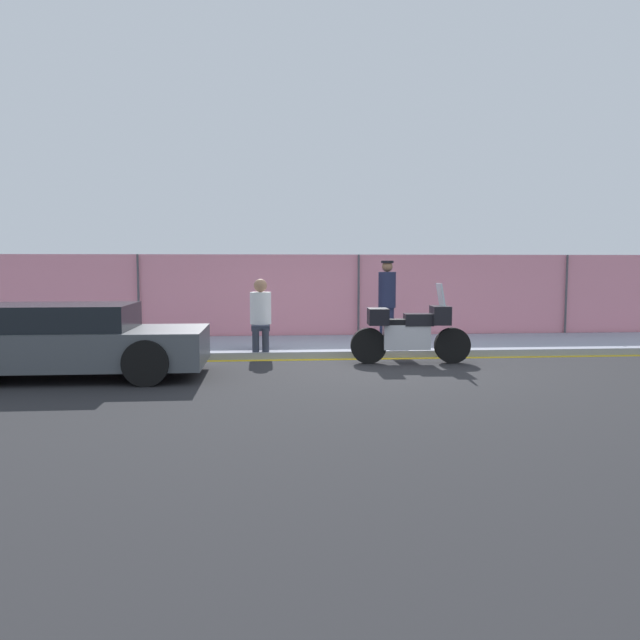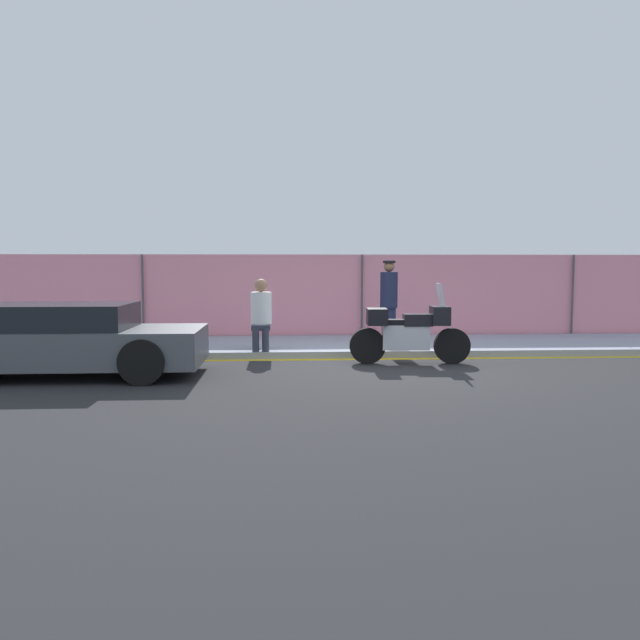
{
  "view_description": "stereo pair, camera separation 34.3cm",
  "coord_description": "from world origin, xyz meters",
  "px_view_note": "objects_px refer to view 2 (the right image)",
  "views": [
    {
      "loc": [
        -2.18,
        -11.05,
        1.81
      ],
      "look_at": [
        -1.16,
        1.02,
        0.74
      ],
      "focal_mm": 35.0,
      "sensor_mm": 36.0,
      "label": 1
    },
    {
      "loc": [
        -1.84,
        -11.07,
        1.81
      ],
      "look_at": [
        -1.16,
        1.02,
        0.74
      ],
      "focal_mm": 35.0,
      "sensor_mm": 36.0,
      "label": 2
    }
  ],
  "objects_px": {
    "person_seated_on_curb": "(261,310)",
    "fire_hydrant": "(127,333)",
    "parked_car_left_down_street": "(69,340)",
    "officer_standing": "(389,301)",
    "motorcycle": "(409,331)"
  },
  "relations": [
    {
      "from": "motorcycle",
      "to": "parked_car_left_down_street",
      "type": "bearing_deg",
      "value": -167.18
    },
    {
      "from": "motorcycle",
      "to": "officer_standing",
      "type": "bearing_deg",
      "value": 94.58
    },
    {
      "from": "motorcycle",
      "to": "parked_car_left_down_street",
      "type": "xyz_separation_m",
      "value": [
        -5.77,
        -0.97,
        -0.0
      ]
    },
    {
      "from": "parked_car_left_down_street",
      "to": "officer_standing",
      "type": "bearing_deg",
      "value": 27.26
    },
    {
      "from": "person_seated_on_curb",
      "to": "parked_car_left_down_street",
      "type": "bearing_deg",
      "value": -144.86
    },
    {
      "from": "officer_standing",
      "to": "parked_car_left_down_street",
      "type": "xyz_separation_m",
      "value": [
        -5.73,
        -2.93,
        -0.45
      ]
    },
    {
      "from": "motorcycle",
      "to": "officer_standing",
      "type": "height_order",
      "value": "officer_standing"
    },
    {
      "from": "parked_car_left_down_street",
      "to": "fire_hydrant",
      "type": "height_order",
      "value": "parked_car_left_down_street"
    },
    {
      "from": "person_seated_on_curb",
      "to": "parked_car_left_down_street",
      "type": "height_order",
      "value": "person_seated_on_curb"
    },
    {
      "from": "person_seated_on_curb",
      "to": "fire_hydrant",
      "type": "height_order",
      "value": "person_seated_on_curb"
    },
    {
      "from": "motorcycle",
      "to": "fire_hydrant",
      "type": "distance_m",
      "value": 5.63
    },
    {
      "from": "officer_standing",
      "to": "fire_hydrant",
      "type": "relative_size",
      "value": 2.84
    },
    {
      "from": "officer_standing",
      "to": "fire_hydrant",
      "type": "xyz_separation_m",
      "value": [
        -5.4,
        -0.52,
        -0.6
      ]
    },
    {
      "from": "parked_car_left_down_street",
      "to": "fire_hydrant",
      "type": "distance_m",
      "value": 2.44
    },
    {
      "from": "officer_standing",
      "to": "person_seated_on_curb",
      "type": "distance_m",
      "value": 2.81
    }
  ]
}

